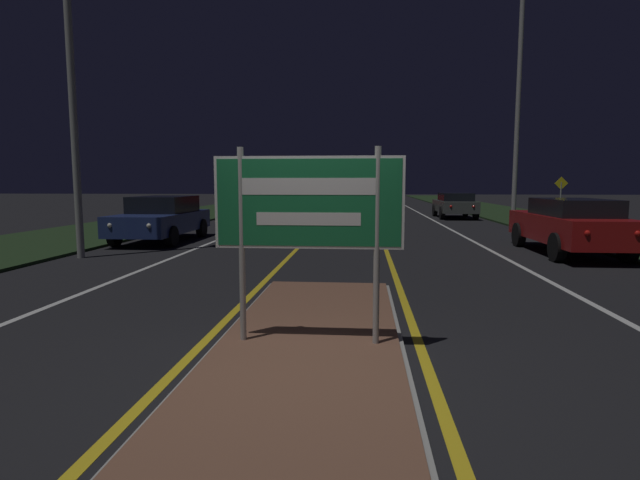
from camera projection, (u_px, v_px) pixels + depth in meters
The scene contains 20 objects.
ground_plane at pixel (303, 367), 5.15m from camera, with size 160.00×160.00×0.00m, color black.
median_island at pixel (309, 346), 5.67m from camera, with size 2.17×6.91×0.10m.
verge_left at pixel (166, 219), 25.74m from camera, with size 5.00×100.00×0.08m.
verge_right at pixel (547, 221), 24.14m from camera, with size 5.00×100.00×0.08m.
centre_line_yellow_left at pixel (331, 215), 30.00m from camera, with size 0.12×70.00×0.01m.
centre_line_yellow_right at pixel (374, 215), 29.79m from camera, with size 0.12×70.00×0.01m.
lane_line_white_left at pixel (283, 214), 30.25m from camera, with size 0.12×70.00×0.01m.
lane_line_white_right at pixel (423, 215), 29.54m from camera, with size 0.12×70.00×0.01m.
edge_line_white_left at pixel (235, 214), 30.50m from camera, with size 0.10×70.00×0.01m.
edge_line_white_right at pixel (475, 215), 29.29m from camera, with size 0.10×70.00×0.01m.
highway_sign at pixel (308, 210), 5.49m from camera, with size 2.10×0.07×2.18m.
streetlight_right_near at pixel (520, 65), 18.95m from camera, with size 0.54×0.54×9.82m.
car_receding_0 at pixel (569, 224), 13.25m from camera, with size 1.85×4.83×1.48m.
car_receding_1 at pixel (455, 204), 26.99m from camera, with size 1.93×4.29×1.36m.
car_receding_2 at pixel (389, 197), 39.54m from camera, with size 1.92×4.33×1.46m.
car_receding_3 at pixel (382, 194), 51.84m from camera, with size 1.85×4.82×1.34m.
car_approaching_0 at pixel (162, 218), 16.23m from camera, with size 1.98×4.54×1.46m.
car_approaching_1 at pixel (258, 202), 29.80m from camera, with size 1.84×4.76×1.44m.
car_approaching_2 at pixel (317, 198), 38.49m from camera, with size 1.95×4.64×1.42m.
warning_sign at pixel (561, 195), 23.14m from camera, with size 0.60×0.06×2.10m.
Camera 1 is at (0.59, -4.93, 1.89)m, focal length 28.00 mm.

